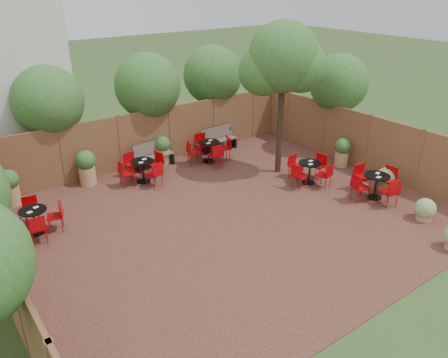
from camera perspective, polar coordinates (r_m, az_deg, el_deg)
ground at (r=12.92m, az=0.72°, el=-4.96°), size 80.00×80.00×0.00m
courtyard_paving at (r=12.91m, az=0.73°, el=-4.93°), size 12.00×10.00×0.02m
fence_back at (r=16.42m, az=-9.85°, el=5.14°), size 12.00×0.08×2.00m
fence_right at (r=16.50m, az=17.68°, el=4.42°), size 0.08×10.00×2.00m
overhang_foliage at (r=13.66m, az=-13.56°, el=8.30°), size 15.60×10.49×2.62m
courtyard_tree at (r=14.86m, az=7.56°, el=14.49°), size 2.53×2.43×5.10m
park_bench_left at (r=16.29m, az=-9.03°, el=3.11°), size 1.50×0.59×0.90m
park_bench_right at (r=17.70m, az=-0.71°, el=5.17°), size 1.46×0.47×0.90m
bistro_tables at (r=14.48m, az=0.02°, el=0.51°), size 10.63×7.11×0.90m
planters at (r=15.18m, az=-10.11°, el=1.93°), size 10.94×4.61×1.18m
low_shrubs at (r=14.13m, az=23.02°, el=-2.73°), size 2.19×3.79×0.74m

